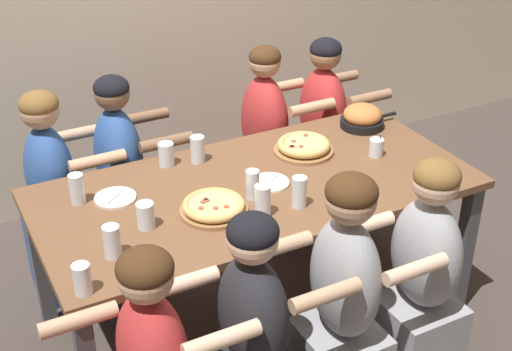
{
  "coord_description": "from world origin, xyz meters",
  "views": [
    {
      "loc": [
        -1.33,
        -2.54,
        2.44
      ],
      "look_at": [
        0.0,
        0.0,
        0.84
      ],
      "focal_mm": 50.0,
      "sensor_mm": 36.0,
      "label": 1
    }
  ],
  "objects_px": {
    "drinking_glass_d": "(198,150)",
    "diner_near_center": "(342,312)",
    "pizza_board_second": "(304,147)",
    "drinking_glass_a": "(77,190)",
    "diner_far_midright": "(265,152)",
    "diner_far_left": "(56,204)",
    "drinking_glass_f": "(166,156)",
    "diner_far_midleft": "(123,188)",
    "empty_plate_a": "(270,183)",
    "pizza_board_main": "(214,207)",
    "skillet_bowl": "(362,117)",
    "drinking_glass_i": "(82,280)",
    "empty_plate_b": "(115,198)",
    "drinking_glass_c": "(253,186)",
    "drinking_glass_e": "(299,192)",
    "diner_near_midright": "(421,287)",
    "drinking_glass_h": "(263,202)",
    "drinking_glass_g": "(112,244)",
    "diner_far_right": "(322,139)",
    "diner_near_midleft": "(252,350)",
    "cocktail_glass_blue": "(376,148)"
  },
  "relations": [
    {
      "from": "drinking_glass_d",
      "to": "drinking_glass_h",
      "type": "xyz_separation_m",
      "value": [
        0.05,
        -0.58,
        0.0
      ]
    },
    {
      "from": "empty_plate_b",
      "to": "drinking_glass_i",
      "type": "xyz_separation_m",
      "value": [
        -0.31,
        -0.59,
        0.05
      ]
    },
    {
      "from": "diner_far_left",
      "to": "drinking_glass_a",
      "type": "bearing_deg",
      "value": 2.82
    },
    {
      "from": "drinking_glass_i",
      "to": "empty_plate_a",
      "type": "bearing_deg",
      "value": 21.41
    },
    {
      "from": "drinking_glass_f",
      "to": "diner_far_left",
      "type": "distance_m",
      "value": 0.68
    },
    {
      "from": "diner_near_center",
      "to": "diner_far_midright",
      "type": "bearing_deg",
      "value": -15.87
    },
    {
      "from": "drinking_glass_i",
      "to": "diner_near_center",
      "type": "bearing_deg",
      "value": -17.28
    },
    {
      "from": "drinking_glass_d",
      "to": "diner_near_center",
      "type": "xyz_separation_m",
      "value": [
        0.17,
        -1.04,
        -0.3
      ]
    },
    {
      "from": "skillet_bowl",
      "to": "drinking_glass_e",
      "type": "bearing_deg",
      "value": -142.72
    },
    {
      "from": "drinking_glass_d",
      "to": "diner_near_center",
      "type": "relative_size",
      "value": 0.11
    },
    {
      "from": "pizza_board_second",
      "to": "diner_far_right",
      "type": "distance_m",
      "value": 0.75
    },
    {
      "from": "pizza_board_second",
      "to": "drinking_glass_h",
      "type": "relative_size",
      "value": 2.08
    },
    {
      "from": "drinking_glass_a",
      "to": "diner_far_right",
      "type": "relative_size",
      "value": 0.12
    },
    {
      "from": "drinking_glass_d",
      "to": "drinking_glass_i",
      "type": "relative_size",
      "value": 1.09
    },
    {
      "from": "drinking_glass_i",
      "to": "pizza_board_main",
      "type": "bearing_deg",
      "value": 23.17
    },
    {
      "from": "drinking_glass_a",
      "to": "drinking_glass_i",
      "type": "bearing_deg",
      "value": -103.66
    },
    {
      "from": "diner_far_midright",
      "to": "diner_near_midright",
      "type": "distance_m",
      "value": 1.41
    },
    {
      "from": "diner_far_midright",
      "to": "diner_near_midright",
      "type": "relative_size",
      "value": 1.03
    },
    {
      "from": "drinking_glass_h",
      "to": "drinking_glass_e",
      "type": "bearing_deg",
      "value": -2.72
    },
    {
      "from": "diner_near_center",
      "to": "diner_far_right",
      "type": "distance_m",
      "value": 1.62
    },
    {
      "from": "pizza_board_second",
      "to": "drinking_glass_f",
      "type": "bearing_deg",
      "value": 163.51
    },
    {
      "from": "pizza_board_main",
      "to": "skillet_bowl",
      "type": "distance_m",
      "value": 1.16
    },
    {
      "from": "drinking_glass_a",
      "to": "drinking_glass_e",
      "type": "bearing_deg",
      "value": -29.42
    },
    {
      "from": "pizza_board_main",
      "to": "drinking_glass_d",
      "type": "relative_size",
      "value": 2.22
    },
    {
      "from": "drinking_glass_a",
      "to": "diner_near_center",
      "type": "distance_m",
      "value": 1.27
    },
    {
      "from": "pizza_board_second",
      "to": "drinking_glass_g",
      "type": "bearing_deg",
      "value": -159.49
    },
    {
      "from": "drinking_glass_d",
      "to": "diner_far_midleft",
      "type": "relative_size",
      "value": 0.12
    },
    {
      "from": "drinking_glass_h",
      "to": "drinking_glass_i",
      "type": "height_order",
      "value": "drinking_glass_h"
    },
    {
      "from": "drinking_glass_c",
      "to": "drinking_glass_e",
      "type": "relative_size",
      "value": 0.95
    },
    {
      "from": "pizza_board_second",
      "to": "diner_near_midright",
      "type": "height_order",
      "value": "diner_near_midright"
    },
    {
      "from": "cocktail_glass_blue",
      "to": "drinking_glass_a",
      "type": "distance_m",
      "value": 1.46
    },
    {
      "from": "diner_near_midleft",
      "to": "diner_far_midleft",
      "type": "relative_size",
      "value": 0.97
    },
    {
      "from": "diner_far_left",
      "to": "drinking_glass_f",
      "type": "bearing_deg",
      "value": 56.84
    },
    {
      "from": "drinking_glass_e",
      "to": "diner_far_left",
      "type": "height_order",
      "value": "diner_far_left"
    },
    {
      "from": "pizza_board_second",
      "to": "drinking_glass_a",
      "type": "relative_size",
      "value": 2.16
    },
    {
      "from": "drinking_glass_h",
      "to": "diner_far_midleft",
      "type": "relative_size",
      "value": 0.13
    },
    {
      "from": "diner_near_midright",
      "to": "drinking_glass_g",
      "type": "bearing_deg",
      "value": 68.75
    },
    {
      "from": "diner_far_right",
      "to": "drinking_glass_i",
      "type": "bearing_deg",
      "value": -57.5
    },
    {
      "from": "cocktail_glass_blue",
      "to": "diner_far_midright",
      "type": "xyz_separation_m",
      "value": [
        -0.24,
        0.72,
        -0.29
      ]
    },
    {
      "from": "diner_far_left",
      "to": "diner_far_right",
      "type": "height_order",
      "value": "diner_far_right"
    },
    {
      "from": "empty_plate_a",
      "to": "pizza_board_second",
      "type": "bearing_deg",
      "value": 33.55
    },
    {
      "from": "pizza_board_second",
      "to": "drinking_glass_c",
      "type": "bearing_deg",
      "value": -147.42
    },
    {
      "from": "drinking_glass_e",
      "to": "diner_near_midright",
      "type": "relative_size",
      "value": 0.13
    },
    {
      "from": "drinking_glass_e",
      "to": "diner_near_midright",
      "type": "height_order",
      "value": "diner_near_midright"
    },
    {
      "from": "pizza_board_main",
      "to": "diner_far_left",
      "type": "relative_size",
      "value": 0.26
    },
    {
      "from": "diner_far_midleft",
      "to": "empty_plate_a",
      "type": "bearing_deg",
      "value": 34.54
    },
    {
      "from": "pizza_board_main",
      "to": "drinking_glass_a",
      "type": "xyz_separation_m",
      "value": [
        -0.5,
        0.36,
        0.03
      ]
    },
    {
      "from": "diner_near_midleft",
      "to": "diner_far_midright",
      "type": "height_order",
      "value": "diner_far_midright"
    },
    {
      "from": "drinking_glass_h",
      "to": "empty_plate_a",
      "type": "bearing_deg",
      "value": 54.98
    },
    {
      "from": "drinking_glass_c",
      "to": "drinking_glass_a",
      "type": "bearing_deg",
      "value": 155.4
    }
  ]
}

